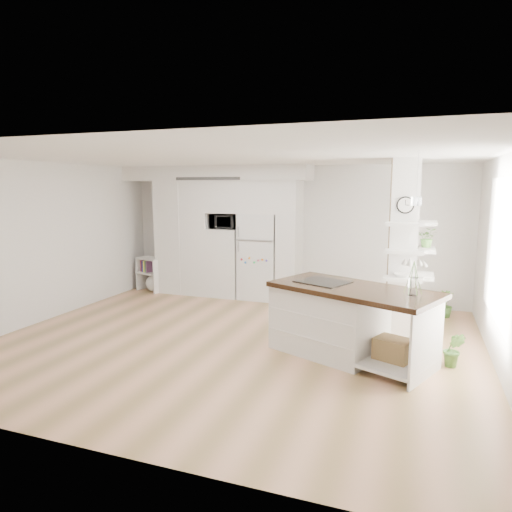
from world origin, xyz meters
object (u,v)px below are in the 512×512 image
Objects in this scene: bookshelf at (152,277)px; kitchen_island at (336,318)px; floor_plant_a at (454,350)px; refrigerator at (260,256)px.

kitchen_island is at bearing -10.33° from bookshelf.
kitchen_island is 3.24× the size of bookshelf.
bookshelf is at bearing 158.08° from floor_plant_a.
kitchen_island reaches higher than bookshelf.
floor_plant_a is at bearing 24.18° from kitchen_island.
refrigerator reaches higher than kitchen_island.
kitchen_island is 1.52m from floor_plant_a.
refrigerator reaches higher than floor_plant_a.
refrigerator is 2.52m from bookshelf.
kitchen_island reaches higher than floor_plant_a.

